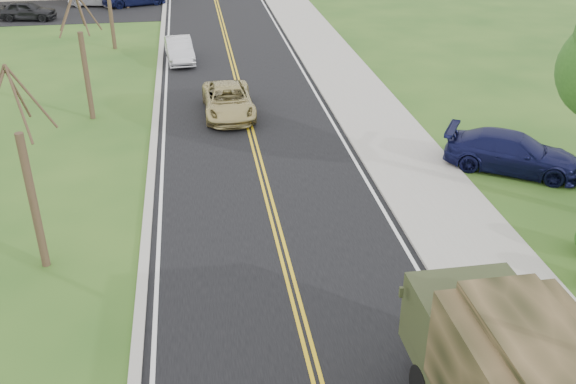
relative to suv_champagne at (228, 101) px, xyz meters
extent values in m
cube|color=black|center=(0.80, 18.47, -0.66)|extent=(8.00, 120.00, 0.01)
cube|color=#9E998E|center=(4.95, 18.47, -0.61)|extent=(0.30, 120.00, 0.12)
cube|color=#9E998E|center=(6.70, 18.47, -0.62)|extent=(3.20, 120.00, 0.10)
cube|color=#9E998E|center=(-3.35, 18.47, -0.62)|extent=(0.30, 120.00, 0.10)
cylinder|color=#38281C|center=(-6.20, -11.53, 1.43)|extent=(0.24, 0.24, 4.20)
cylinder|color=#38281C|center=(-5.72, -11.40, 4.46)|extent=(1.01, 0.33, 1.90)
cylinder|color=#38281C|center=(-6.17, -10.92, 4.38)|extent=(0.13, 1.29, 1.74)
cylinder|color=#38281C|center=(-5.93, -11.94, 4.46)|extent=(0.58, 0.90, 1.90)
cylinder|color=#38281C|center=(-6.20, 0.47, 1.31)|extent=(0.24, 0.24, 3.96)
cylinder|color=#38281C|center=(-5.75, 0.59, 4.16)|extent=(0.96, 0.32, 1.79)
cylinder|color=#38281C|center=(-6.17, 1.05, 4.09)|extent=(0.12, 1.22, 1.65)
cylinder|color=#38281C|center=(-6.63, 0.63, 4.16)|extent=(0.93, 0.41, 1.79)
cylinder|color=#38281C|center=(-6.57, 0.02, 4.09)|extent=(0.75, 0.99, 1.67)
cylinder|color=#38281C|center=(-5.95, 0.08, 4.16)|extent=(0.55, 0.85, 1.80)
cylinder|color=#38281C|center=(-6.20, 12.47, 1.55)|extent=(0.24, 0.24, 4.44)
cube|color=black|center=(-9.20, 24.47, -0.66)|extent=(18.00, 10.00, 0.02)
cylinder|color=black|center=(5.03, -18.52, -0.12)|extent=(0.36, 1.10, 1.10)
cube|color=#30371E|center=(3.98, -17.98, 1.23)|extent=(2.42, 1.92, 1.40)
cube|color=black|center=(3.97, -17.08, 1.43)|extent=(2.20, 0.10, 0.70)
cube|color=black|center=(4.01, -21.38, 2.73)|extent=(1.65, 5.31, 0.25)
imported|color=tan|center=(0.00, 0.00, 0.00)|extent=(2.30, 4.85, 1.34)
imported|color=#B9B8BE|center=(-2.20, 9.05, 0.01)|extent=(1.82, 4.24, 1.36)
imported|color=#0F1137|center=(10.24, -7.56, 0.06)|extent=(5.36, 4.41, 1.46)
imported|color=black|center=(-13.08, 21.33, 0.02)|extent=(4.26, 2.31, 1.38)
camera|label=1|loc=(-1.53, -28.15, 10.07)|focal=40.00mm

